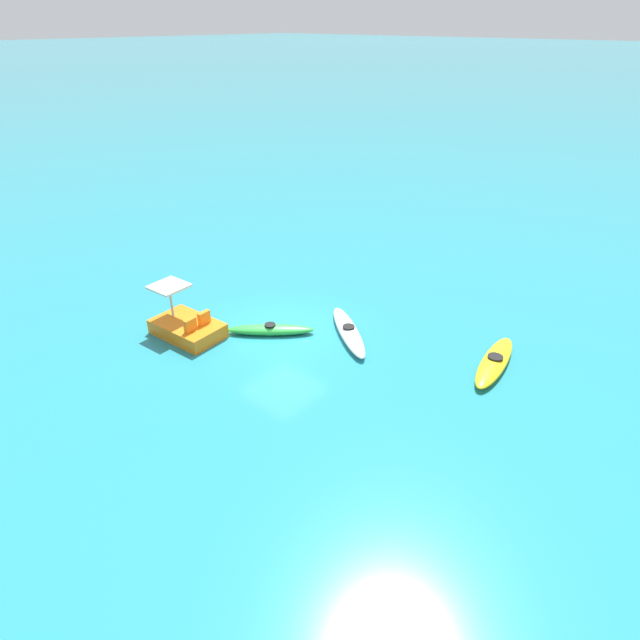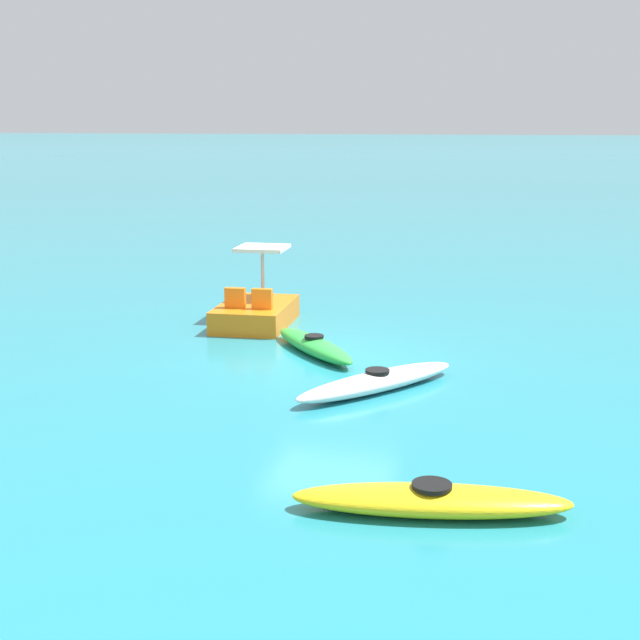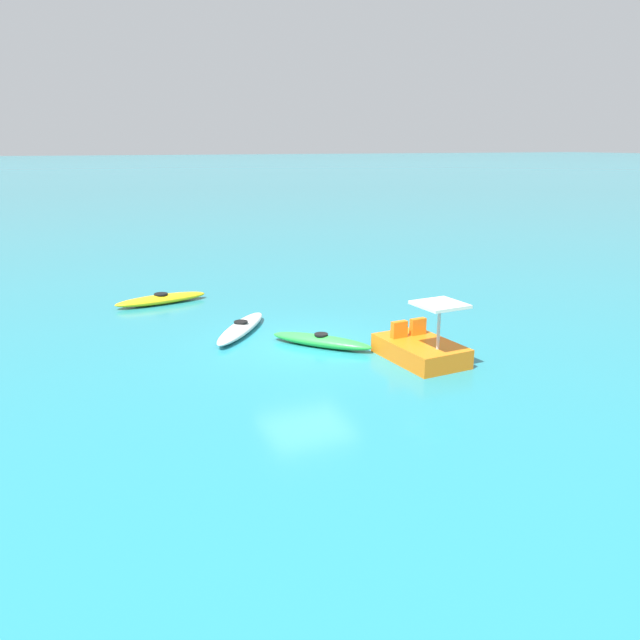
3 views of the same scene
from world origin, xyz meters
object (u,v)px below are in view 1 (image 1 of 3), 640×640
Objects in this scene: kayak_green at (270,330)px; kayak_yellow at (494,362)px; kayak_white at (348,331)px; pedal_boat_orange at (187,326)px.

kayak_yellow is at bearing -153.89° from kayak_green.
kayak_white and kayak_yellow have the same top height.
kayak_green is 7.40m from kayak_yellow.
pedal_boat_orange is (8.70, 5.18, 0.17)m from kayak_yellow.
kayak_white is at bearing -141.04° from kayak_green.
kayak_green and kayak_yellow have the same top height.
kayak_green is (2.08, 1.68, 0.00)m from kayak_white.
kayak_white is 4.82m from kayak_yellow.
pedal_boat_orange reaches higher than kayak_white.
pedal_boat_orange is (2.06, 1.92, 0.17)m from kayak_green.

